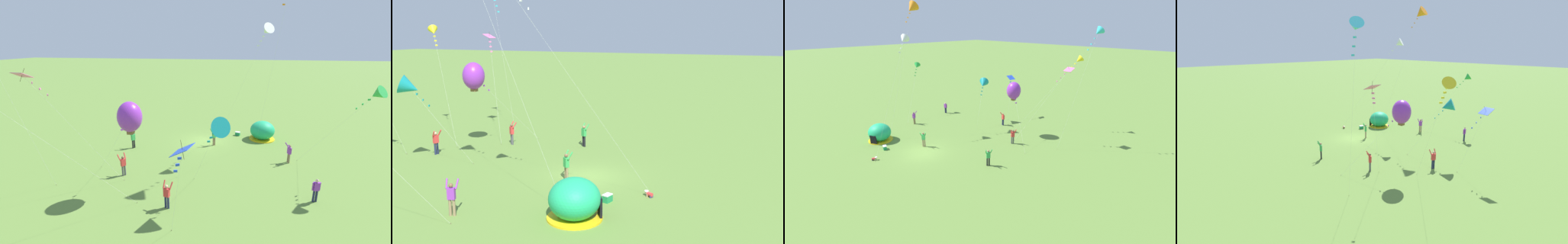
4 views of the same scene
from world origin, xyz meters
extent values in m
plane|color=olive|center=(0.00, 0.00, 0.00)|extent=(300.00, 300.00, 0.00)
ellipsoid|color=#1EAD6B|center=(-6.36, -1.94, 1.05)|extent=(2.70, 2.60, 2.10)
cylinder|color=yellow|center=(-6.36, -1.94, 0.05)|extent=(2.81, 2.81, 0.10)
cube|color=black|center=(-5.73, -3.05, 0.55)|extent=(0.75, 0.50, 1.10)
cube|color=#1E8C4C|center=(-3.62, -2.69, 0.19)|extent=(0.60, 0.49, 0.38)
cube|color=white|center=(-3.62, -2.69, 0.41)|extent=(0.61, 0.50, 0.06)
cylinder|color=red|center=(-2.06, -4.66, 0.17)|extent=(0.35, 0.39, 0.22)
sphere|color=tan|center=(-1.94, -4.44, 0.20)|extent=(0.19, 0.19, 0.19)
cylinder|color=white|center=(-1.94, -4.44, 0.29)|extent=(0.24, 0.24, 0.06)
cylinder|color=tan|center=(-2.09, -4.51, 0.09)|extent=(0.07, 0.07, 0.17)
cylinder|color=tan|center=(-1.92, -4.61, 0.09)|extent=(0.07, 0.07, 0.17)
cylinder|color=navy|center=(-2.19, -4.73, 0.07)|extent=(0.09, 0.09, 0.13)
cylinder|color=navy|center=(-2.05, -4.81, 0.07)|extent=(0.09, 0.09, 0.13)
cylinder|color=#1E2347|center=(0.78, 12.47, 0.44)|extent=(0.15, 0.15, 0.88)
cylinder|color=#1E2347|center=(0.58, 12.52, 0.44)|extent=(0.15, 0.15, 0.88)
cube|color=red|center=(0.68, 12.50, 1.18)|extent=(0.43, 0.33, 0.60)
sphere|color=tan|center=(0.68, 12.50, 1.61)|extent=(0.22, 0.22, 0.22)
cylinder|color=red|center=(0.90, 12.28, 1.64)|extent=(0.13, 0.39, 0.50)
cylinder|color=red|center=(0.39, 12.42, 1.64)|extent=(0.24, 0.38, 0.50)
cylinder|color=#4C4C51|center=(5.47, 8.88, 0.44)|extent=(0.15, 0.15, 0.88)
cylinder|color=#4C4C51|center=(5.35, 8.72, 0.44)|extent=(0.15, 0.15, 0.88)
cube|color=red|center=(5.41, 8.80, 1.18)|extent=(0.42, 0.45, 0.60)
sphere|color=brown|center=(5.41, 8.80, 1.61)|extent=(0.22, 0.22, 0.22)
cylinder|color=red|center=(5.69, 8.93, 1.64)|extent=(0.38, 0.25, 0.50)
cylinder|color=red|center=(5.38, 8.50, 1.64)|extent=(0.33, 0.33, 0.50)
cylinder|color=#8C7251|center=(-1.13, 0.96, 0.44)|extent=(0.15, 0.15, 0.88)
cylinder|color=#8C7251|center=(-1.25, 0.81, 0.44)|extent=(0.15, 0.15, 0.88)
cube|color=green|center=(-1.19, 0.89, 1.18)|extent=(0.43, 0.45, 0.60)
sphere|color=brown|center=(-1.19, 0.89, 1.61)|extent=(0.22, 0.22, 0.22)
cylinder|color=green|center=(-0.91, 0.99, 1.64)|extent=(0.37, 0.27, 0.50)
cylinder|color=green|center=(-1.24, 0.59, 1.64)|extent=(0.32, 0.34, 0.50)
cylinder|color=#8C7251|center=(-8.37, 4.02, 0.44)|extent=(0.15, 0.15, 0.88)
cylinder|color=#8C7251|center=(-8.31, 3.83, 0.44)|extent=(0.15, 0.15, 0.88)
cube|color=purple|center=(-8.34, 3.93, 1.18)|extent=(0.35, 0.44, 0.60)
sphere|color=brown|center=(-8.34, 3.93, 1.61)|extent=(0.22, 0.22, 0.22)
cylinder|color=purple|center=(-8.28, 4.23, 1.64)|extent=(0.38, 0.26, 0.50)
cylinder|color=purple|center=(-8.11, 3.72, 1.64)|extent=(0.39, 0.15, 0.50)
cylinder|color=black|center=(7.02, 3.17, 0.44)|extent=(0.15, 0.15, 0.88)
cylinder|color=black|center=(6.92, 3.00, 0.44)|extent=(0.15, 0.15, 0.88)
cube|color=green|center=(6.97, 3.09, 1.18)|extent=(0.41, 0.45, 0.60)
sphere|color=#9E7051|center=(6.97, 3.09, 1.61)|extent=(0.22, 0.22, 0.22)
cylinder|color=green|center=(7.24, 3.23, 1.64)|extent=(0.38, 0.23, 0.50)
cylinder|color=green|center=(6.96, 2.78, 1.64)|extent=(0.34, 0.32, 0.50)
cylinder|color=silver|center=(-3.68, -1.29, 5.78)|extent=(4.06, 6.76, 11.56)
cylinder|color=brown|center=(-1.66, -4.66, 0.03)|extent=(0.03, 0.03, 0.06)
cube|color=white|center=(-5.29, 1.40, 10.68)|extent=(0.21, 0.09, 0.12)
cube|color=white|center=(-5.11, 1.09, 10.27)|extent=(0.20, 0.16, 0.12)
cylinder|color=silver|center=(-6.39, 1.56, 7.50)|extent=(1.32, 5.39, 15.00)
cylinder|color=brown|center=(-5.73, -1.13, 0.03)|extent=(0.03, 0.03, 0.06)
cylinder|color=silver|center=(-1.41, 10.05, 2.75)|extent=(2.04, 3.31, 5.50)
cylinder|color=brown|center=(-0.39, 8.40, 0.03)|extent=(0.03, 0.03, 0.06)
cone|color=teal|center=(-2.42, 11.69, 5.49)|extent=(1.91, 2.00, 1.63)
cube|color=teal|center=(-2.19, 11.33, 5.02)|extent=(0.21, 0.12, 0.12)
cube|color=teal|center=(-2.00, 11.01, 4.62)|extent=(0.20, 0.15, 0.12)
cube|color=teal|center=(-1.81, 10.70, 4.21)|extent=(0.21, 0.13, 0.12)
cylinder|color=silver|center=(10.63, 12.63, 6.26)|extent=(1.50, 2.87, 12.52)
cylinder|color=brown|center=(9.89, 11.20, 0.03)|extent=(0.03, 0.03, 0.06)
cube|color=#33B7D1|center=(11.22, 13.74, 11.90)|extent=(0.18, 0.19, 0.12)
cube|color=#33B7D1|center=(11.08, 13.48, 11.36)|extent=(0.21, 0.14, 0.12)
cube|color=#33B7D1|center=(10.94, 13.21, 10.83)|extent=(0.20, 0.16, 0.12)
cylinder|color=silver|center=(5.34, 15.22, 4.55)|extent=(4.96, 5.83, 9.10)
cylinder|color=brown|center=(2.86, 12.31, 0.03)|extent=(0.03, 0.03, 0.06)
cone|color=yellow|center=(7.81, 18.14, 9.10)|extent=(1.37, 1.40, 1.13)
cube|color=yellow|center=(7.53, 17.80, 8.64)|extent=(0.21, 0.12, 0.12)
cube|color=yellow|center=(7.29, 17.52, 8.25)|extent=(0.19, 0.17, 0.12)
cube|color=yellow|center=(7.05, 17.24, 7.87)|extent=(0.18, 0.19, 0.12)
cylinder|color=silver|center=(7.13, 11.37, 4.33)|extent=(4.18, 3.56, 8.66)
cylinder|color=brown|center=(5.04, 9.60, 0.03)|extent=(0.03, 0.03, 0.06)
cube|color=pink|center=(9.22, 13.14, 8.66)|extent=(0.95, 0.89, 0.38)
cylinder|color=#332314|center=(9.22, 13.14, 8.67)|extent=(0.29, 0.25, 0.78)
cube|color=pink|center=(8.89, 12.86, 8.17)|extent=(0.17, 0.19, 0.12)
cube|color=pink|center=(8.61, 12.63, 7.76)|extent=(0.14, 0.21, 0.12)
cube|color=pink|center=(8.34, 12.40, 7.35)|extent=(0.18, 0.19, 0.12)
cylinder|color=silver|center=(5.80, 9.34, 2.86)|extent=(4.47, 3.16, 5.72)
cylinder|color=brown|center=(8.03, 7.76, 0.03)|extent=(0.03, 0.03, 0.06)
ellipsoid|color=purple|center=(3.57, 10.92, 5.71)|extent=(1.70, 1.70, 2.11)
cube|color=brown|center=(3.57, 10.92, 4.65)|extent=(0.42, 0.42, 0.31)
cube|color=purple|center=(3.93, 10.66, 5.27)|extent=(0.17, 0.19, 0.12)
cube|color=purple|center=(4.24, 10.45, 4.89)|extent=(0.15, 0.20, 0.12)
cube|color=purple|center=(4.54, 10.23, 4.52)|extent=(0.17, 0.20, 0.12)
cylinder|color=brown|center=(-9.22, 3.34, 0.03)|extent=(0.03, 0.03, 0.06)
cylinder|color=brown|center=(-0.18, 14.58, 0.03)|extent=(0.03, 0.03, 0.06)
camera|label=1|loc=(-3.77, 26.86, 10.51)|focal=24.00mm
camera|label=2|loc=(-25.85, -10.55, 9.24)|focal=42.00mm
camera|label=3|loc=(22.80, -13.40, 13.29)|focal=24.00mm
camera|label=4|loc=(23.35, 28.15, 11.52)|focal=28.00mm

